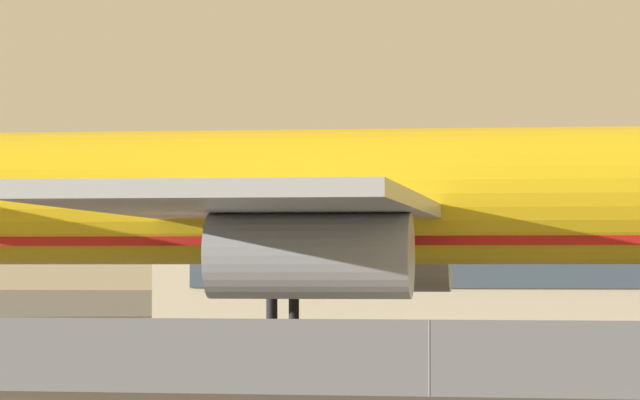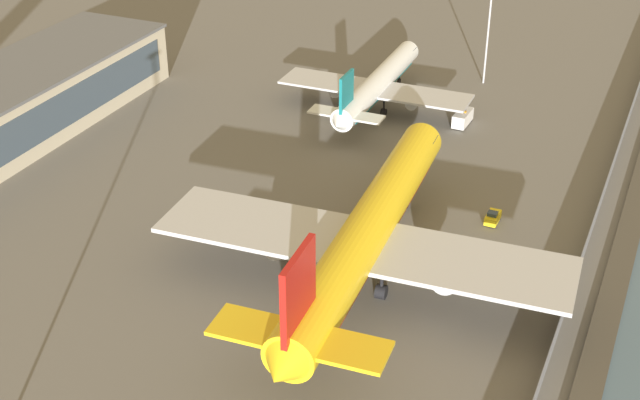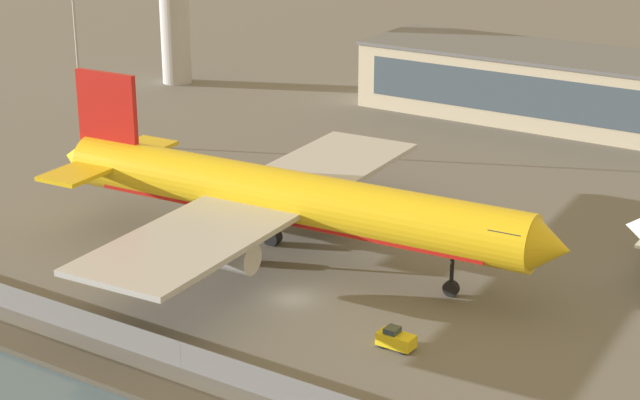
# 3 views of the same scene
# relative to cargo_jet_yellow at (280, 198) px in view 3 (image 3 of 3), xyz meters

# --- Properties ---
(ground_plane) EXTENTS (500.00, 500.00, 0.00)m
(ground_plane) POSITION_rel_cargo_jet_yellow_xyz_m (6.52, -7.37, -6.48)
(ground_plane) COLOR #66635E
(shoreline_seawall) EXTENTS (320.00, 3.00, 0.50)m
(shoreline_seawall) POSITION_rel_cargo_jet_yellow_xyz_m (6.52, -27.87, -6.23)
(shoreline_seawall) COLOR #474238
(shoreline_seawall) RESTS_ON ground
(perimeter_fence) EXTENTS (280.00, 0.10, 2.40)m
(perimeter_fence) POSITION_rel_cargo_jet_yellow_xyz_m (6.52, -23.37, -5.28)
(perimeter_fence) COLOR slate
(perimeter_fence) RESTS_ON ground
(cargo_jet_yellow) EXTENTS (57.78, 49.55, 16.99)m
(cargo_jet_yellow) POSITION_rel_cargo_jet_yellow_xyz_m (0.00, 0.00, 0.00)
(cargo_jet_yellow) COLOR yellow
(cargo_jet_yellow) RESTS_ON ground
(baggage_tug) EXTENTS (3.23, 1.65, 1.80)m
(baggage_tug) POSITION_rel_cargo_jet_yellow_xyz_m (19.40, -10.78, -5.68)
(baggage_tug) COLOR yellow
(baggage_tug) RESTS_ON ground
(terminal_building) EXTENTS (72.72, 18.13, 10.17)m
(terminal_building) POSITION_rel_cargo_jet_yellow_xyz_m (10.82, 65.83, -1.39)
(terminal_building) COLOR #BCB299
(terminal_building) RESTS_ON ground
(apron_light_mast_apron_east) EXTENTS (3.20, 0.40, 24.96)m
(apron_light_mast_apron_east) POSITION_rel_cargo_jet_yellow_xyz_m (-46.06, 18.61, 7.31)
(apron_light_mast_apron_east) COLOR #A8A8AD
(apron_light_mast_apron_east) RESTS_ON ground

